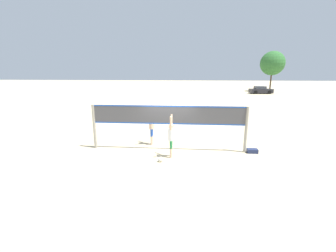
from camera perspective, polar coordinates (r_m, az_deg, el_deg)
The scene contains 8 objects.
ground_plane at distance 11.69m, azimuth -0.00°, elevation -6.04°, with size 200.00×200.00×0.00m, color #C6B28C.
volleyball_net at distance 11.26m, azimuth -0.00°, elevation 1.66°, with size 7.86×0.14×2.30m.
player_spiker at distance 10.41m, azimuth 0.79°, elevation -2.44°, with size 0.28×0.69×2.01m.
player_blocker at distance 12.26m, azimuth -4.19°, elevation 0.49°, with size 0.28×0.71×2.19m.
volleyball at distance 10.16m, azimuth -1.92°, elevation -8.48°, with size 0.22×0.22×0.22m.
gear_bag at distance 11.99m, azimuth 20.63°, elevation -5.93°, with size 0.51×0.32×0.20m.
parked_car_near at distance 45.70m, azimuth 22.47°, elevation 8.38°, with size 4.16×2.15×1.37m.
tree_left_cluster at distance 51.42m, azimuth 25.02°, elevation 14.24°, with size 4.78×4.78×8.05m.
Camera 1 is at (0.97, -10.97, 3.92)m, focal length 24.00 mm.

